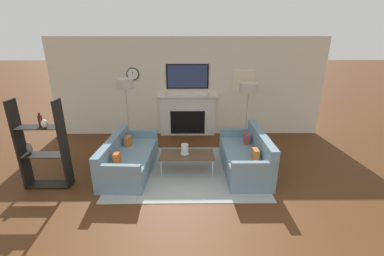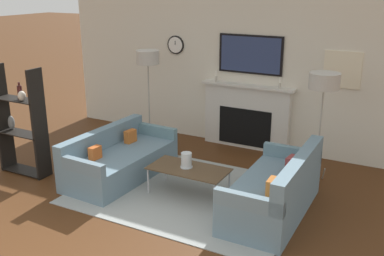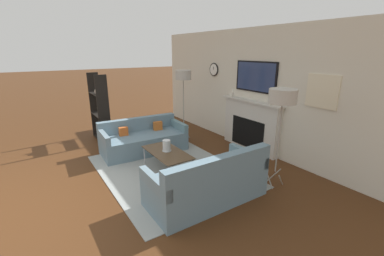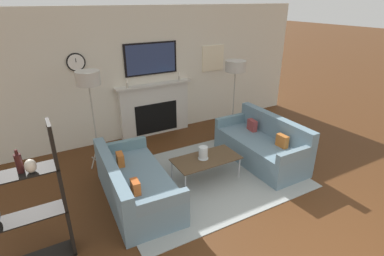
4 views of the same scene
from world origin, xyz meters
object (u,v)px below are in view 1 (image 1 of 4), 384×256
(floor_lamp_right, at_px, (249,89))
(shelf_unit, at_px, (42,146))
(couch_left, at_px, (128,159))
(couch_right, at_px, (246,157))
(floor_lamp_left, at_px, (125,85))
(coffee_table, at_px, (187,155))
(hurricane_candle, at_px, (185,150))

(floor_lamp_right, relative_size, shelf_unit, 0.99)
(couch_left, xyz_separation_m, couch_right, (2.47, -0.00, 0.04))
(floor_lamp_left, bearing_deg, coffee_table, -41.00)
(floor_lamp_left, height_order, floor_lamp_right, floor_lamp_left)
(shelf_unit, bearing_deg, floor_lamp_left, 57.50)
(coffee_table, height_order, shelf_unit, shelf_unit)
(floor_lamp_right, distance_m, shelf_unit, 4.52)
(couch_right, height_order, floor_lamp_left, floor_lamp_left)
(coffee_table, height_order, floor_lamp_left, floor_lamp_left)
(couch_left, relative_size, hurricane_candle, 8.80)
(hurricane_candle, distance_m, shelf_unit, 2.65)
(couch_right, distance_m, floor_lamp_left, 3.26)
(couch_right, distance_m, hurricane_candle, 1.30)
(couch_left, height_order, couch_right, couch_right)
(couch_right, relative_size, coffee_table, 1.62)
(hurricane_candle, height_order, shelf_unit, shelf_unit)
(coffee_table, bearing_deg, floor_lamp_left, 139.00)
(couch_left, distance_m, shelf_unit, 1.60)
(couch_right, height_order, floor_lamp_right, floor_lamp_right)
(shelf_unit, bearing_deg, hurricane_candle, 11.97)
(hurricane_candle, xyz_separation_m, floor_lamp_right, (1.52, 1.25, 1.02))
(couch_right, bearing_deg, couch_left, 179.95)
(couch_left, height_order, hurricane_candle, couch_left)
(coffee_table, bearing_deg, couch_left, 178.12)
(couch_right, relative_size, floor_lamp_left, 1.02)
(couch_left, height_order, floor_lamp_left, floor_lamp_left)
(coffee_table, xyz_separation_m, hurricane_candle, (-0.04, 0.02, 0.12))
(shelf_unit, bearing_deg, couch_right, 8.29)
(couch_right, height_order, shelf_unit, shelf_unit)
(coffee_table, bearing_deg, couch_right, 1.75)
(hurricane_candle, xyz_separation_m, floor_lamp_left, (-1.43, 1.25, 1.12))
(coffee_table, bearing_deg, floor_lamp_right, 40.82)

